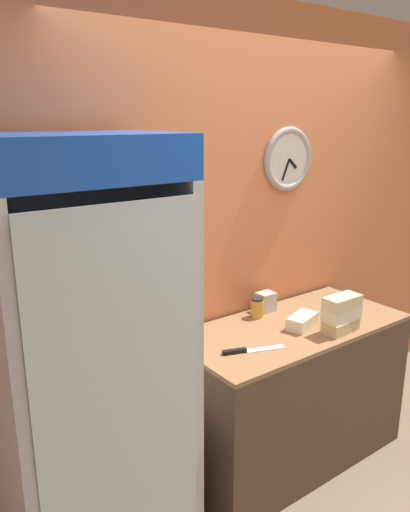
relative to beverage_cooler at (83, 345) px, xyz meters
name	(u,v)px	position (x,y,z in m)	size (l,w,h in m)	color
wall_back	(252,234)	(1.26, 0.32, 0.27)	(5.20, 0.10, 2.70)	#D17547
prep_counter	(289,392)	(1.26, -0.06, -0.65)	(1.41, 0.66, 0.88)	#4C3828
beverage_cooler	(83,345)	(0.00, 0.00, 0.00)	(0.80, 0.64, 2.00)	#B2B7BC
sandwich_stack_bottom	(340,325)	(1.41, -0.28, -0.17)	(0.23, 0.13, 0.07)	tan
sandwich_stack_middle	(341,314)	(1.41, -0.28, -0.10)	(0.23, 0.11, 0.07)	beige
sandwich_stack_top	(342,302)	(1.41, -0.28, -0.03)	(0.23, 0.11, 0.07)	beige
sandwich_flat_left	(302,321)	(1.28, -0.11, -0.17)	(0.23, 0.16, 0.07)	beige
chefs_knife	(245,350)	(0.81, -0.16, -0.20)	(0.34, 0.15, 0.02)	silver
condiment_jar	(257,308)	(1.17, 0.16, -0.15)	(0.08, 0.08, 0.12)	gold
napkin_dispenser	(266,302)	(1.28, 0.20, -0.15)	(0.11, 0.09, 0.12)	#B7B2AD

